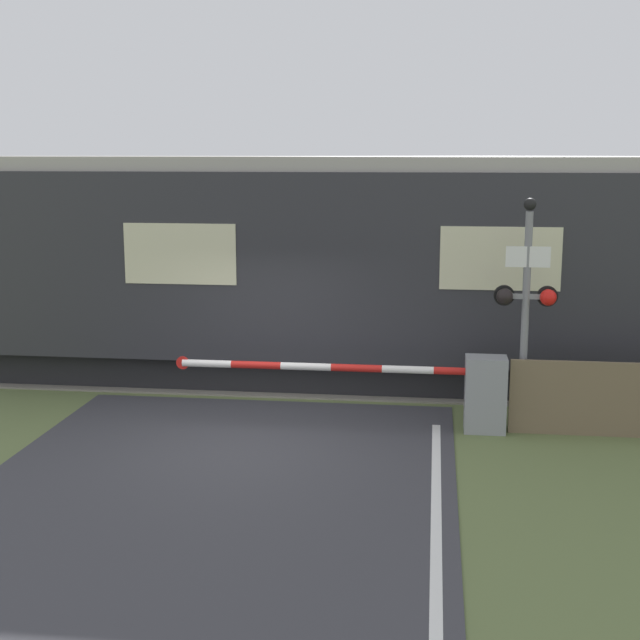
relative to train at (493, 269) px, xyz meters
The scene contains 5 objects.
ground_plane 5.66m from the train, 133.74° to the right, with size 80.00×80.00×0.00m, color #5B6B3D.
track_bed 4.17m from the train, behind, with size 36.00×3.20×0.13m.
train is the anchor object (origin of this frame).
crossing_barrier 3.33m from the train, 101.58° to the right, with size 4.96×0.44×1.12m.
signal_post 2.81m from the train, 83.88° to the right, with size 0.92×0.26×3.41m.
Camera 1 is at (2.62, -11.95, 4.06)m, focal length 50.00 mm.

